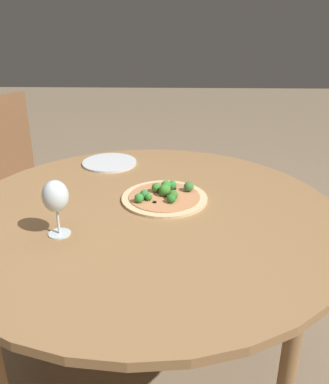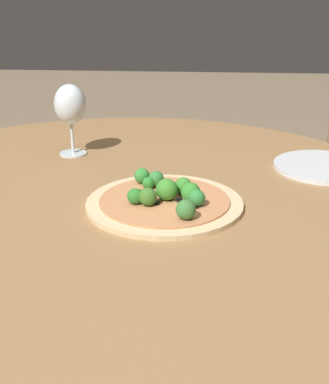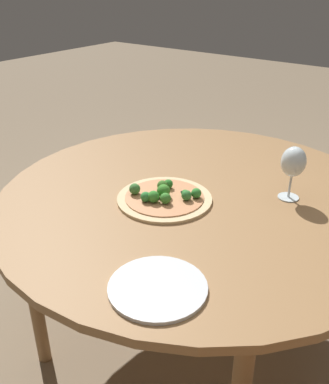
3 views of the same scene
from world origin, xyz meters
name	(u,v)px [view 1 (image 1 of 3)]	position (x,y,z in m)	size (l,w,h in m)	color
ground_plane	(150,363)	(0.00, 0.00, 0.00)	(12.00, 12.00, 0.00)	#847056
dining_table	(148,226)	(0.00, 0.00, 0.65)	(1.35, 1.35, 0.70)	olive
chair	(12,184)	(-0.72, -0.76, 0.49)	(0.57, 0.57, 0.93)	brown
pizza	(165,196)	(-0.10, 0.06, 0.72)	(0.32, 0.32, 0.06)	#DBBC89
wine_glass	(55,197)	(0.16, -0.27, 0.83)	(0.08, 0.08, 0.18)	silver
plate_near	(110,163)	(-0.47, -0.20, 0.71)	(0.24, 0.24, 0.01)	silver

